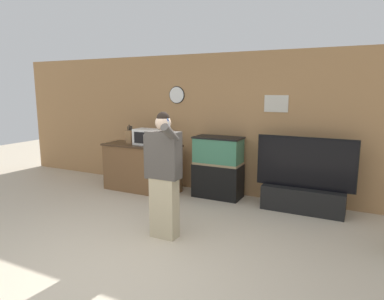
# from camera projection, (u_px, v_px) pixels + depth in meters

# --- Properties ---
(ground_plane) EXTENTS (18.00, 18.00, 0.00)m
(ground_plane) POSITION_uv_depth(u_px,v_px,m) (118.00, 265.00, 3.84)
(ground_plane) COLOR beige
(wall_back_paneled) EXTENTS (10.00, 0.08, 2.60)m
(wall_back_paneled) POSITION_uv_depth(u_px,v_px,m) (224.00, 124.00, 6.37)
(wall_back_paneled) COLOR #A87A4C
(wall_back_paneled) RESTS_ON ground_plane
(counter_island) EXTENTS (1.52, 0.59, 0.91)m
(counter_island) POSITION_uv_depth(u_px,v_px,m) (142.00, 167.00, 6.61)
(counter_island) COLOR brown
(counter_island) RESTS_ON ground_plane
(microwave) EXTENTS (0.50, 0.34, 0.30)m
(microwave) POSITION_uv_depth(u_px,v_px,m) (148.00, 137.00, 6.48)
(microwave) COLOR white
(microwave) RESTS_ON counter_island
(knife_block) EXTENTS (0.13, 0.12, 0.36)m
(knife_block) POSITION_uv_depth(u_px,v_px,m) (130.00, 137.00, 6.64)
(knife_block) COLOR olive
(knife_block) RESTS_ON counter_island
(aquarium_on_stand) EXTENTS (0.87, 0.45, 1.11)m
(aquarium_on_stand) POSITION_uv_depth(u_px,v_px,m) (218.00, 167.00, 6.19)
(aquarium_on_stand) COLOR black
(aquarium_on_stand) RESTS_ON ground_plane
(tv_on_stand) EXTENTS (1.54, 0.40, 1.21)m
(tv_on_stand) POSITION_uv_depth(u_px,v_px,m) (303.00, 190.00, 5.48)
(tv_on_stand) COLOR black
(tv_on_stand) RESTS_ON ground_plane
(person_standing) EXTENTS (0.53, 0.40, 1.67)m
(person_standing) POSITION_uv_depth(u_px,v_px,m) (163.00, 173.00, 4.44)
(person_standing) COLOR #BCAD89
(person_standing) RESTS_ON ground_plane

